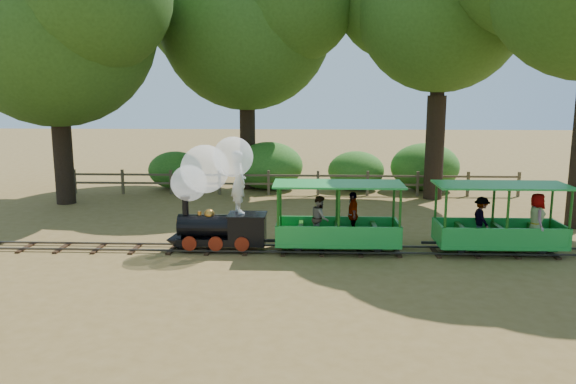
{
  "coord_description": "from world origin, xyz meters",
  "views": [
    {
      "loc": [
        0.69,
        -14.38,
        4.27
      ],
      "look_at": [
        0.09,
        0.5,
        1.51
      ],
      "focal_mm": 35.0,
      "sensor_mm": 36.0,
      "label": 1
    }
  ],
  "objects_px": {
    "carriage_rear": "(503,225)",
    "fence": "(293,181)",
    "locomotive": "(214,186)",
    "carriage_front": "(337,224)"
  },
  "relations": [
    {
      "from": "carriage_front",
      "to": "fence",
      "type": "xyz_separation_m",
      "value": [
        -1.4,
        7.99,
        -0.19
      ]
    },
    {
      "from": "locomotive",
      "to": "carriage_front",
      "type": "xyz_separation_m",
      "value": [
        3.25,
        -0.07,
        -0.97
      ]
    },
    {
      "from": "carriage_rear",
      "to": "locomotive",
      "type": "bearing_deg",
      "value": 179.21
    },
    {
      "from": "carriage_rear",
      "to": "fence",
      "type": "distance_m",
      "value": 9.84
    },
    {
      "from": "carriage_rear",
      "to": "fence",
      "type": "bearing_deg",
      "value": 125.34
    },
    {
      "from": "carriage_front",
      "to": "carriage_rear",
      "type": "bearing_deg",
      "value": -0.47
    },
    {
      "from": "carriage_front",
      "to": "fence",
      "type": "distance_m",
      "value": 8.11
    },
    {
      "from": "locomotive",
      "to": "fence",
      "type": "xyz_separation_m",
      "value": [
        1.86,
        7.92,
        -1.16
      ]
    },
    {
      "from": "locomotive",
      "to": "fence",
      "type": "relative_size",
      "value": 0.17
    },
    {
      "from": "carriage_front",
      "to": "carriage_rear",
      "type": "height_order",
      "value": "same"
    }
  ]
}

